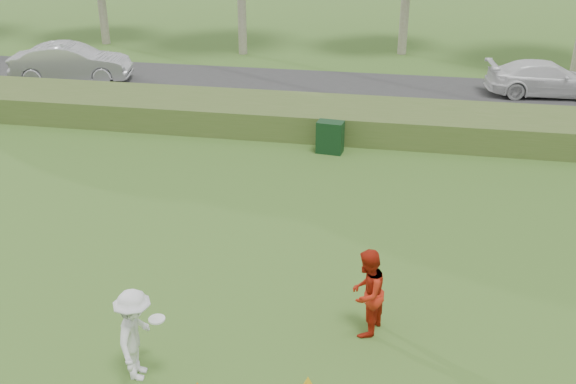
% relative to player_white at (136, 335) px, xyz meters
% --- Properties ---
extents(ground, '(120.00, 120.00, 0.00)m').
position_rel_player_white_xyz_m(ground, '(1.58, 0.95, -0.83)').
color(ground, '#355F1F').
rests_on(ground, ground).
extents(reed_strip, '(80.00, 3.00, 0.90)m').
position_rel_player_white_xyz_m(reed_strip, '(1.58, 12.95, -0.38)').
color(reed_strip, '#415B24').
rests_on(reed_strip, ground).
extents(park_road, '(80.00, 6.00, 0.06)m').
position_rel_player_white_xyz_m(park_road, '(1.58, 17.95, -0.80)').
color(park_road, '#2D2D2D').
rests_on(park_road, ground).
extents(player_white, '(0.91, 1.14, 1.66)m').
position_rel_player_white_xyz_m(player_white, '(0.00, 0.00, 0.00)').
color(player_white, silver).
rests_on(player_white, ground).
extents(player_red, '(0.86, 0.98, 1.70)m').
position_rel_player_white_xyz_m(player_red, '(3.61, 1.91, 0.02)').
color(player_red, '#B2210F').
rests_on(player_red, ground).
extents(cone_yellow, '(0.21, 0.21, 0.24)m').
position_rel_player_white_xyz_m(cone_yellow, '(2.82, 0.23, -0.71)').
color(cone_yellow, gold).
rests_on(cone_yellow, ground).
extents(utility_cabinet, '(0.86, 0.59, 1.01)m').
position_rel_player_white_xyz_m(utility_cabinet, '(1.78, 10.91, -0.33)').
color(utility_cabinet, black).
rests_on(utility_cabinet, ground).
extents(car_mid, '(5.19, 2.85, 1.62)m').
position_rel_player_white_xyz_m(car_mid, '(-10.20, 17.09, 0.04)').
color(car_mid, silver).
rests_on(car_mid, park_road).
extents(car_right, '(4.83, 2.38, 1.35)m').
position_rel_player_white_xyz_m(car_right, '(9.43, 18.71, -0.09)').
color(car_right, white).
rests_on(car_right, park_road).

